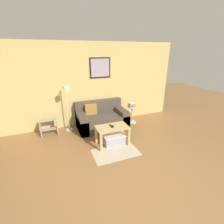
% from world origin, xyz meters
% --- Properties ---
extents(ground_plane, '(16.00, 16.00, 0.00)m').
position_xyz_m(ground_plane, '(0.00, 0.00, 0.00)').
color(ground_plane, olive).
extents(wall_back, '(5.60, 0.09, 2.55)m').
position_xyz_m(wall_back, '(0.00, 3.38, 1.28)').
color(wall_back, '#D6B76B').
rests_on(wall_back, ground_plane).
extents(area_rug, '(1.09, 0.65, 0.01)m').
position_xyz_m(area_rug, '(-0.04, 1.45, 0.00)').
color(area_rug, '#C1B299').
rests_on(area_rug, ground_plane).
extents(couch, '(1.51, 0.89, 0.80)m').
position_xyz_m(couch, '(0.08, 2.91, 0.28)').
color(couch, '#4C4238').
rests_on(couch, ground_plane).
extents(coffee_table, '(0.81, 0.49, 0.49)m').
position_xyz_m(coffee_table, '(0.02, 1.84, 0.38)').
color(coffee_table, tan).
rests_on(coffee_table, ground_plane).
extents(storage_bin, '(0.58, 0.40, 0.26)m').
position_xyz_m(storage_bin, '(0.08, 1.86, 0.13)').
color(storage_bin, '#9EA3A8').
rests_on(storage_bin, ground_plane).
extents(floor_lamp, '(0.22, 0.43, 1.42)m').
position_xyz_m(floor_lamp, '(-0.91, 2.94, 0.90)').
color(floor_lamp, silver).
rests_on(floor_lamp, ground_plane).
extents(side_table, '(0.36, 0.36, 0.57)m').
position_xyz_m(side_table, '(1.15, 2.88, 0.34)').
color(side_table, silver).
rests_on(side_table, ground_plane).
extents(book_stack, '(0.25, 0.20, 0.11)m').
position_xyz_m(book_stack, '(1.13, 2.87, 0.63)').
color(book_stack, '#8C4C93').
rests_on(book_stack, side_table).
extents(remote_control, '(0.07, 0.16, 0.02)m').
position_xyz_m(remote_control, '(0.01, 1.88, 0.50)').
color(remote_control, black).
rests_on(remote_control, coffee_table).
extents(cell_phone, '(0.12, 0.15, 0.01)m').
position_xyz_m(cell_phone, '(0.03, 1.85, 0.50)').
color(cell_phone, '#1E2338').
rests_on(cell_phone, coffee_table).
extents(step_stool, '(0.47, 0.30, 0.45)m').
position_xyz_m(step_stool, '(-1.47, 3.00, 0.25)').
color(step_stool, '#99999E').
rests_on(step_stool, ground_plane).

